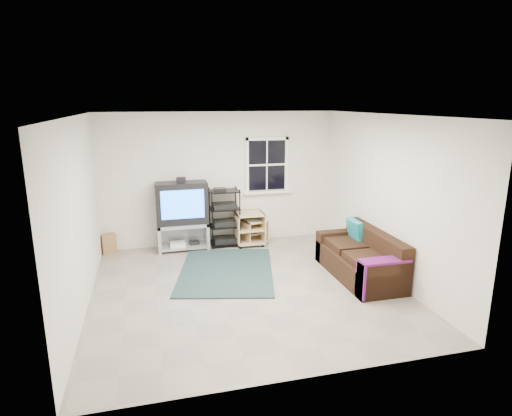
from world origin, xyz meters
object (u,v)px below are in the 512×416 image
object	(u,v)px
side_table_left	(249,227)
sofa	(361,259)
tv_unit	(182,210)
av_rack	(225,221)
side_table_right	(254,229)

from	to	relation	value
side_table_left	sofa	xyz separation A→B (m)	(1.39, -2.07, -0.06)
sofa	tv_unit	bearing A→B (deg)	142.68
tv_unit	av_rack	world-z (taller)	tv_unit
tv_unit	sofa	distance (m)	3.42
tv_unit	side_table_left	distance (m)	1.38
tv_unit	side_table_left	world-z (taller)	tv_unit
side_table_right	sofa	world-z (taller)	sofa
tv_unit	av_rack	size ratio (longest dim) A/B	1.23
side_table_right	side_table_left	bearing A→B (deg)	-160.96
side_table_left	side_table_right	distance (m)	0.14
side_table_left	side_table_right	bearing A→B (deg)	19.04
tv_unit	side_table_left	bearing A→B (deg)	0.52
av_rack	sofa	bearing A→B (deg)	-48.07
side_table_left	tv_unit	bearing A→B (deg)	-179.48
tv_unit	side_table_right	distance (m)	1.50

